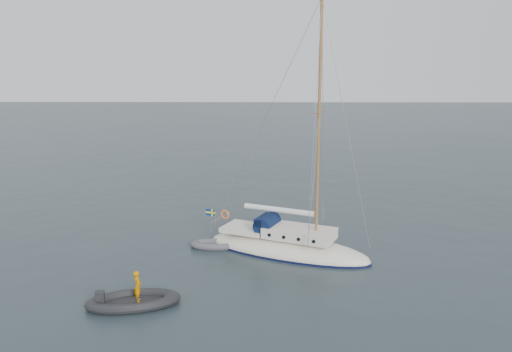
{
  "coord_description": "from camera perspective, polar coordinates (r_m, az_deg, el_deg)",
  "views": [
    {
      "loc": [
        -2.14,
        -25.53,
        10.06
      ],
      "look_at": [
        -2.58,
        0.0,
        4.76
      ],
      "focal_mm": 35.0,
      "sensor_mm": 36.0,
      "label": 1
    }
  ],
  "objects": [
    {
      "name": "ground",
      "position": [
        27.52,
        5.46,
        -9.77
      ],
      "size": [
        300.0,
        300.0,
        0.0
      ],
      "primitive_type": "plane",
      "color": "black",
      "rests_on": "ground"
    },
    {
      "name": "sailboat",
      "position": [
        28.47,
        3.57,
        -6.65
      ],
      "size": [
        10.16,
        3.04,
        14.47
      ],
      "rotation": [
        0.0,
        0.0,
        -0.42
      ],
      "color": "beige",
      "rests_on": "ground"
    },
    {
      "name": "dinghy",
      "position": [
        29.6,
        -4.84,
        -7.82
      ],
      "size": [
        2.82,
        1.28,
        0.4
      ],
      "rotation": [
        0.0,
        0.0,
        -0.05
      ],
      "color": "#4C4C51",
      "rests_on": "ground"
    },
    {
      "name": "rib",
      "position": [
        23.22,
        -13.88,
        -13.63
      ],
      "size": [
        4.14,
        1.88,
        1.62
      ],
      "rotation": [
        0.0,
        0.0,
        0.24
      ],
      "color": "black",
      "rests_on": "ground"
    }
  ]
}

